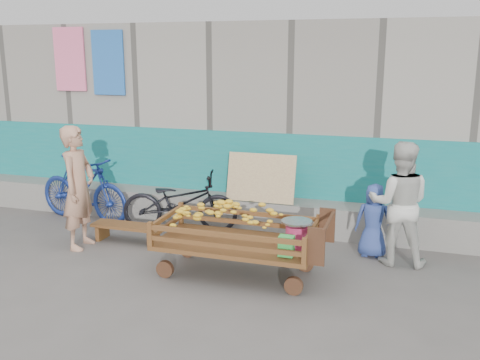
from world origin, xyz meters
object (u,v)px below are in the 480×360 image
(banana_cart, at_px, (233,227))
(vendor_man, at_px, (78,188))
(bench, at_px, (127,229))
(bicycle_dark, at_px, (180,202))
(woman, at_px, (399,204))
(bicycle_blue, at_px, (83,189))
(child, at_px, (373,221))

(banana_cart, bearing_deg, vendor_man, 173.43)
(bench, distance_m, bicycle_dark, 0.86)
(bench, distance_m, woman, 3.63)
(woman, relative_size, bicycle_blue, 0.90)
(bench, xyz_separation_m, child, (3.27, 0.47, 0.29))
(banana_cart, xyz_separation_m, bicycle_dark, (-1.23, 1.25, -0.14))
(bench, bearing_deg, child, 8.20)
(woman, distance_m, bicycle_dark, 3.08)
(woman, xyz_separation_m, bicycle_blue, (-4.67, 0.32, -0.25))
(child, relative_size, bicycle_dark, 0.57)
(bench, distance_m, vendor_man, 0.88)
(vendor_man, bearing_deg, bicycle_blue, 26.94)
(vendor_man, distance_m, bicycle_dark, 1.46)
(bench, xyz_separation_m, woman, (3.56, 0.33, 0.58))
(banana_cart, bearing_deg, bicycle_dark, 134.59)
(vendor_man, distance_m, bicycle_blue, 1.23)
(bench, bearing_deg, vendor_man, -143.54)
(banana_cart, distance_m, bench, 1.90)
(vendor_man, relative_size, child, 1.73)
(bicycle_blue, bearing_deg, bench, -109.75)
(woman, distance_m, bicycle_blue, 4.69)
(banana_cart, bearing_deg, child, 35.66)
(banana_cart, distance_m, vendor_man, 2.26)
(banana_cart, bearing_deg, bicycle_blue, 156.07)
(bench, xyz_separation_m, vendor_man, (-0.49, -0.36, 0.64))
(banana_cart, xyz_separation_m, bench, (-1.75, 0.62, -0.40))
(bicycle_dark, distance_m, bicycle_blue, 1.63)
(bicycle_dark, bearing_deg, bicycle_blue, 75.54)
(vendor_man, bearing_deg, child, -82.23)
(vendor_man, height_order, woman, vendor_man)
(banana_cart, bearing_deg, woman, 27.51)
(child, height_order, bicycle_blue, bicycle_blue)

